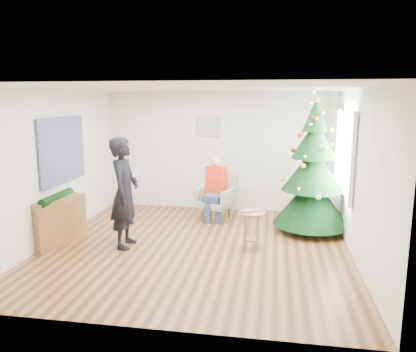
% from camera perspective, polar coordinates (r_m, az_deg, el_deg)
% --- Properties ---
extents(floor, '(5.00, 5.00, 0.00)m').
position_cam_1_polar(floor, '(6.88, -1.66, -9.94)').
color(floor, brown).
rests_on(floor, ground).
extents(ceiling, '(5.00, 5.00, 0.00)m').
position_cam_1_polar(ceiling, '(6.44, -1.79, 12.25)').
color(ceiling, white).
rests_on(ceiling, wall_back).
extents(wall_back, '(5.00, 0.00, 5.00)m').
position_cam_1_polar(wall_back, '(8.98, 1.35, 3.50)').
color(wall_back, silver).
rests_on(wall_back, floor).
extents(wall_front, '(5.00, 0.00, 5.00)m').
position_cam_1_polar(wall_front, '(4.17, -8.35, -5.07)').
color(wall_front, silver).
rests_on(wall_front, floor).
extents(wall_left, '(0.00, 5.00, 5.00)m').
position_cam_1_polar(wall_left, '(7.43, -21.01, 1.27)').
color(wall_left, silver).
rests_on(wall_left, floor).
extents(wall_right, '(0.00, 5.00, 5.00)m').
position_cam_1_polar(wall_right, '(6.54, 20.32, 0.12)').
color(wall_right, silver).
rests_on(wall_right, floor).
extents(window_panel, '(0.04, 1.30, 1.40)m').
position_cam_1_polar(window_panel, '(7.48, 18.78, 3.03)').
color(window_panel, white).
rests_on(window_panel, wall_right).
extents(curtains, '(0.05, 1.75, 1.50)m').
position_cam_1_polar(curtains, '(7.47, 18.55, 3.03)').
color(curtains, white).
rests_on(curtains, wall_right).
extents(christmas_tree, '(1.40, 1.40, 2.53)m').
position_cam_1_polar(christmas_tree, '(7.65, 14.55, 0.67)').
color(christmas_tree, '#3F2816').
rests_on(christmas_tree, floor).
extents(stool, '(0.42, 0.42, 0.64)m').
position_cam_1_polar(stool, '(6.71, 6.15, -7.62)').
color(stool, brown).
rests_on(stool, floor).
extents(laptop, '(0.41, 0.39, 0.03)m').
position_cam_1_polar(laptop, '(6.61, 6.21, -4.95)').
color(laptop, silver).
rests_on(laptop, stool).
extents(armchair, '(0.87, 0.85, 0.98)m').
position_cam_1_polar(armchair, '(8.34, 1.22, -3.65)').
color(armchair, gray).
rests_on(armchair, floor).
extents(seated_person, '(0.50, 0.64, 1.28)m').
position_cam_1_polar(seated_person, '(8.23, 1.02, -1.73)').
color(seated_person, navy).
rests_on(seated_person, armchair).
extents(standing_man, '(0.47, 0.69, 1.84)m').
position_cam_1_polar(standing_man, '(6.80, -11.66, -2.32)').
color(standing_man, black).
rests_on(standing_man, floor).
extents(game_controller, '(0.04, 0.13, 0.04)m').
position_cam_1_polar(game_controller, '(6.64, -10.27, 0.12)').
color(game_controller, white).
rests_on(game_controller, standing_man).
extents(console, '(0.61, 1.04, 0.80)m').
position_cam_1_polar(console, '(7.34, -20.32, -6.01)').
color(console, brown).
rests_on(console, floor).
extents(garland, '(0.14, 0.90, 0.14)m').
position_cam_1_polar(garland, '(7.23, -20.54, -2.81)').
color(garland, black).
rests_on(garland, console).
extents(tapestry, '(0.03, 1.50, 1.15)m').
position_cam_1_polar(tapestry, '(7.63, -19.75, 3.49)').
color(tapestry, black).
rests_on(tapestry, wall_left).
extents(framed_picture, '(0.52, 0.05, 0.42)m').
position_cam_1_polar(framed_picture, '(8.92, 0.05, 7.00)').
color(framed_picture, tan).
rests_on(framed_picture, wall_back).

